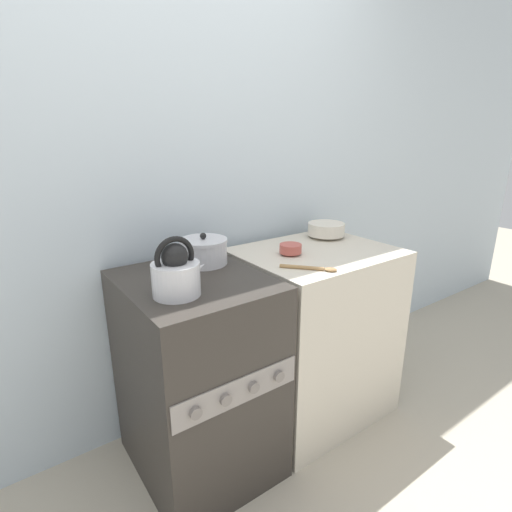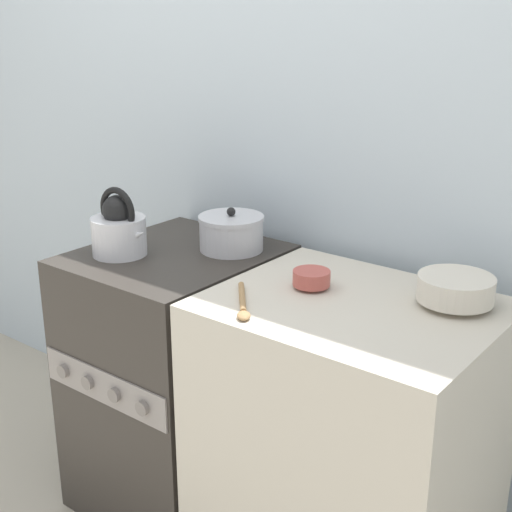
# 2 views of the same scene
# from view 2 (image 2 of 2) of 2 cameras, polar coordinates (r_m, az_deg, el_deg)

# --- Properties ---
(wall_back) EXTENTS (7.00, 0.06, 2.50)m
(wall_back) POSITION_cam_2_polar(r_m,az_deg,el_deg) (2.48, -0.58, 10.26)
(wall_back) COLOR silver
(wall_back) RESTS_ON ground_plane
(stove) EXTENTS (0.55, 0.65, 0.90)m
(stove) POSITION_cam_2_polar(r_m,az_deg,el_deg) (2.46, -6.22, -9.71)
(stove) COLOR #332D28
(stove) RESTS_ON ground_plane
(counter) EXTENTS (0.75, 0.61, 0.90)m
(counter) POSITION_cam_2_polar(r_m,az_deg,el_deg) (2.10, 7.25, -15.18)
(counter) COLOR beige
(counter) RESTS_ON ground_plane
(kettle) EXTENTS (0.21, 0.17, 0.22)m
(kettle) POSITION_cam_2_polar(r_m,az_deg,el_deg) (2.27, -10.91, 2.10)
(kettle) COLOR silver
(kettle) RESTS_ON stove
(cooking_pot) EXTENTS (0.21, 0.21, 0.14)m
(cooking_pot) POSITION_cam_2_polar(r_m,az_deg,el_deg) (2.28, -1.99, 1.87)
(cooking_pot) COLOR silver
(cooking_pot) RESTS_ON stove
(enamel_bowl) EXTENTS (0.20, 0.20, 0.08)m
(enamel_bowl) POSITION_cam_2_polar(r_m,az_deg,el_deg) (1.92, 15.68, -2.55)
(enamel_bowl) COLOR beige
(enamel_bowl) RESTS_ON counter
(small_ceramic_bowl) EXTENTS (0.10, 0.10, 0.05)m
(small_ceramic_bowl) POSITION_cam_2_polar(r_m,az_deg,el_deg) (1.97, 4.46, -1.78)
(small_ceramic_bowl) COLOR #B75147
(small_ceramic_bowl) RESTS_ON counter
(wooden_spoon) EXTENTS (0.18, 0.20, 0.02)m
(wooden_spoon) POSITION_cam_2_polar(r_m,az_deg,el_deg) (1.85, -1.07, -3.85)
(wooden_spoon) COLOR #A37A4C
(wooden_spoon) RESTS_ON counter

